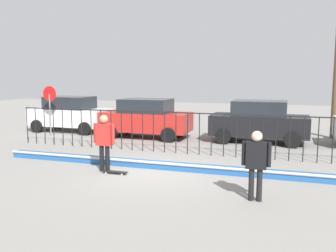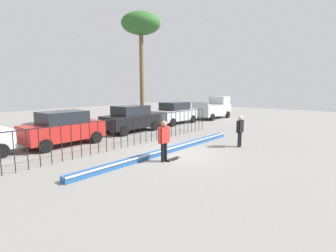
{
  "view_description": "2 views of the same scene",
  "coord_description": "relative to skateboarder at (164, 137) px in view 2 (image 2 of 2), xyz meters",
  "views": [
    {
      "loc": [
        4.11,
        -10.43,
        2.98
      ],
      "look_at": [
        0.36,
        0.86,
        1.35
      ],
      "focal_mm": 38.87,
      "sensor_mm": 36.0,
      "label": 1
    },
    {
      "loc": [
        -9.55,
        -7.57,
        3.22
      ],
      "look_at": [
        0.61,
        0.96,
        1.21
      ],
      "focal_mm": 27.56,
      "sensor_mm": 36.0,
      "label": 2
    }
  ],
  "objects": [
    {
      "name": "camera_operator",
      "position": [
        4.75,
        -1.31,
        -0.05
      ],
      "size": [
        0.69,
        0.26,
        1.71
      ],
      "rotation": [
        0.0,
        0.0,
        3.07
      ],
      "color": "black",
      "rests_on": "ground"
    },
    {
      "name": "parked_car_black",
      "position": [
        4.2,
        6.79,
        -0.11
      ],
      "size": [
        4.3,
        2.12,
        1.9
      ],
      "rotation": [
        0.0,
        0.0,
        -0.02
      ],
      "color": "black",
      "rests_on": "ground"
    },
    {
      "name": "bowl_coping_ledge",
      "position": [
        1.32,
        0.88,
        -0.96
      ],
      "size": [
        11.0,
        0.41,
        0.27
      ],
      "color": "#235699",
      "rests_on": "ground"
    },
    {
      "name": "skateboard",
      "position": [
        0.43,
        -0.16,
        -1.02
      ],
      "size": [
        0.8,
        0.2,
        0.07
      ],
      "rotation": [
        0.0,
        0.0,
        0.25
      ],
      "color": "black",
      "rests_on": "ground"
    },
    {
      "name": "perimeter_fence",
      "position": [
        1.32,
        3.35,
        -0.07
      ],
      "size": [
        14.04,
        0.04,
        1.61
      ],
      "color": "black",
      "rests_on": "ground"
    },
    {
      "name": "palm_tree_tall",
      "position": [
        7.57,
        9.08,
        7.18
      ],
      "size": [
        3.3,
        3.3,
        9.39
      ],
      "color": "brown",
      "rests_on": "ground"
    },
    {
      "name": "skateboarder",
      "position": [
        0.0,
        0.0,
        0.0
      ],
      "size": [
        0.73,
        0.27,
        1.8
      ],
      "rotation": [
        0.0,
        0.0,
        -0.13
      ],
      "color": "black",
      "rests_on": "ground"
    },
    {
      "name": "pickup_truck",
      "position": [
        15.23,
        6.4,
        -0.04
      ],
      "size": [
        4.7,
        2.12,
        2.24
      ],
      "rotation": [
        0.0,
        0.0,
        0.05
      ],
      "color": "#B7B7BC",
      "rests_on": "ground"
    },
    {
      "name": "ground_plane",
      "position": [
        1.32,
        0.44,
        -1.08
      ],
      "size": [
        60.0,
        60.0,
        0.0
      ],
      "primitive_type": "plane",
      "color": "gray"
    },
    {
      "name": "parked_car_silver",
      "position": [
        9.51,
        6.98,
        -0.11
      ],
      "size": [
        4.3,
        2.12,
        1.9
      ],
      "rotation": [
        0.0,
        0.0,
        -0.03
      ],
      "color": "#B7BABF",
      "rests_on": "ground"
    },
    {
      "name": "parked_car_red",
      "position": [
        -1.16,
        6.41,
        -0.11
      ],
      "size": [
        4.3,
        2.12,
        1.9
      ],
      "rotation": [
        0.0,
        0.0,
        -0.08
      ],
      "color": "#B2231E",
      "rests_on": "ground"
    }
  ]
}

